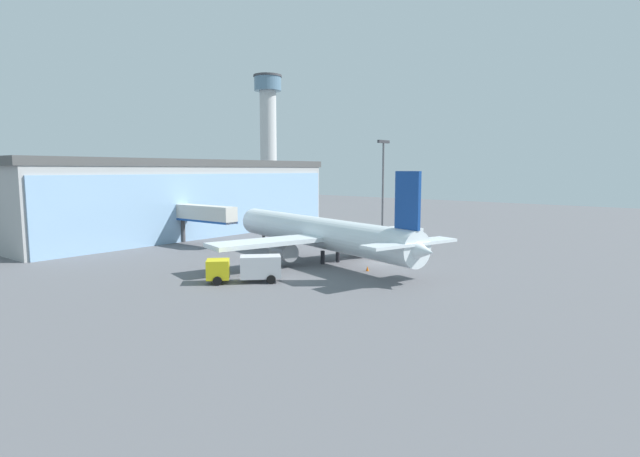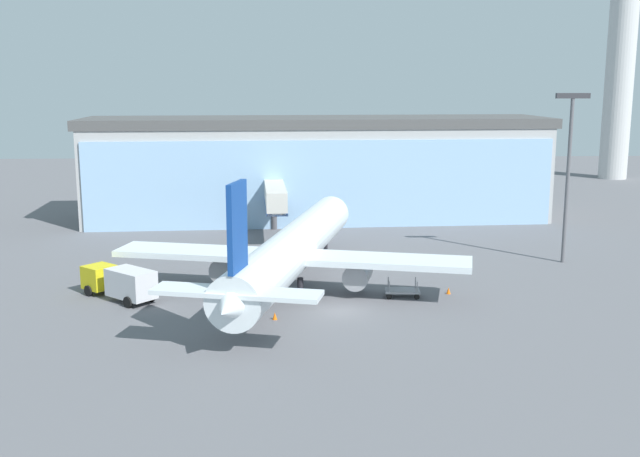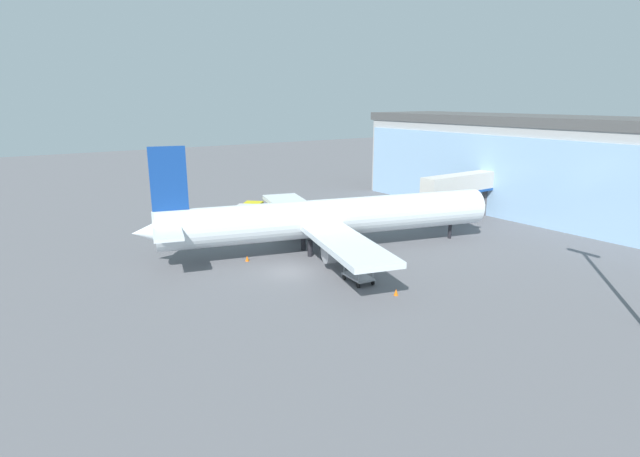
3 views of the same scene
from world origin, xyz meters
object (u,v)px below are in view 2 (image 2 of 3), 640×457
object	(u,v)px
jet_bridge	(275,197)
safety_cone_wingtip	(448,291)
airplane	(293,250)
safety_cone_nose	(275,316)
apron_light_mast	(569,162)
baggage_cart	(402,291)
catering_truck	(121,282)
control_tower	(621,52)

from	to	relation	value
jet_bridge	safety_cone_wingtip	bearing A→B (deg)	-151.18
airplane	safety_cone_nose	distance (m)	8.85
safety_cone_nose	safety_cone_wingtip	distance (m)	15.57
jet_bridge	apron_light_mast	bearing A→B (deg)	-118.02
baggage_cart	apron_light_mast	bearing A→B (deg)	-142.83
jet_bridge	catering_truck	bearing A→B (deg)	150.72
jet_bridge	baggage_cart	bearing A→B (deg)	-159.25
safety_cone_wingtip	apron_light_mast	bearing A→B (deg)	37.79
apron_light_mast	safety_cone_nose	xyz separation A→B (m)	(-27.82, -16.65, -9.53)
airplane	baggage_cart	size ratio (longest dim) A/B	12.77
safety_cone_wingtip	safety_cone_nose	bearing A→B (deg)	-156.68
apron_light_mast	baggage_cart	bearing A→B (deg)	-147.34
control_tower	safety_cone_nose	xyz separation A→B (m)	(-60.78, -80.28, -22.24)
airplane	catering_truck	size ratio (longest dim) A/B	5.38
airplane	safety_cone_nose	bearing A→B (deg)	-175.78
jet_bridge	baggage_cart	distance (m)	27.09
control_tower	safety_cone_wingtip	xyz separation A→B (m)	(-46.48, -74.12, -22.24)
control_tower	apron_light_mast	distance (m)	72.78
jet_bridge	control_tower	bearing A→B (deg)	-53.03
jet_bridge	airplane	distance (m)	22.00
airplane	baggage_cart	xyz separation A→B (m)	(8.90, -2.71, -2.92)
control_tower	apron_light_mast	xyz separation A→B (m)	(-32.96, -63.63, -12.71)
apron_light_mast	baggage_cart	world-z (taller)	apron_light_mast
safety_cone_nose	safety_cone_wingtip	world-z (taller)	same
jet_bridge	apron_light_mast	distance (m)	31.53
control_tower	airplane	world-z (taller)	control_tower
safety_cone_wingtip	baggage_cart	bearing A→B (deg)	-169.68
control_tower	apron_light_mast	size ratio (longest dim) A/B	2.42
baggage_cart	safety_cone_nose	xyz separation A→B (m)	(-10.33, -5.44, -0.23)
control_tower	baggage_cart	distance (m)	92.90
control_tower	airplane	distance (m)	95.34
jet_bridge	airplane	size ratio (longest dim) A/B	0.35
safety_cone_nose	control_tower	bearing A→B (deg)	52.87
apron_light_mast	catering_truck	bearing A→B (deg)	-165.03
catering_truck	safety_cone_nose	size ratio (longest dim) A/B	12.59
apron_light_mast	catering_truck	xyz separation A→B (m)	(-40.26, -10.76, -8.34)
jet_bridge	safety_cone_wingtip	size ratio (longest dim) A/B	23.80
apron_light_mast	safety_cone_wingtip	world-z (taller)	apron_light_mast
catering_truck	safety_cone_wingtip	world-z (taller)	catering_truck
apron_light_mast	safety_cone_nose	world-z (taller)	apron_light_mast
control_tower	catering_truck	size ratio (longest dim) A/B	5.67
apron_light_mast	catering_truck	world-z (taller)	apron_light_mast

